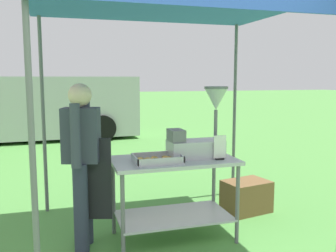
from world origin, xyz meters
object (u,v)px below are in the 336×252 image
van_silver (37,107)px  vendor (82,157)px  supply_crate (246,196)px  donut_cart (174,181)px  donut_fryer (200,133)px  stall_canopy (171,8)px  donut_tray (156,160)px  menu_sign (220,149)px

van_silver → vendor: bearing=-83.8°
vendor → supply_crate: (2.00, 0.42, -0.71)m
donut_cart → donut_fryer: (0.28, -0.01, 0.48)m
donut_fryer → van_silver: van_silver is taller
vendor → van_silver: (-0.77, 7.06, -0.03)m
stall_canopy → donut_tray: bearing=-138.2°
donut_cart → van_silver: van_silver is taller
supply_crate → donut_cart: bearing=-156.6°
donut_tray → van_silver: van_silver is taller
donut_fryer → van_silver: (-1.95, 7.12, -0.22)m
donut_tray → vendor: 0.71m
stall_canopy → donut_tray: size_ratio=6.03×
stall_canopy → supply_crate: (1.10, 0.38, -2.15)m
vendor → supply_crate: vendor is taller
stall_canopy → van_silver: size_ratio=0.51×
van_silver → supply_crate: bearing=-67.4°
menu_sign → van_silver: (-2.10, 7.29, -0.07)m
stall_canopy → supply_crate: stall_canopy is taller
donut_cart → menu_sign: (0.43, -0.17, 0.33)m
menu_sign → donut_cart: bearing=158.7°
menu_sign → vendor: vendor is taller
menu_sign → supply_crate: bearing=43.9°
supply_crate → van_silver: bearing=112.6°
stall_canopy → menu_sign: stall_canopy is taller
donut_tray → donut_cart: bearing=22.3°
donut_tray → van_silver: (-1.46, 7.20, 0.01)m
stall_canopy → donut_cart: stall_canopy is taller
donut_cart → van_silver: bearing=103.2°
menu_sign → vendor: size_ratio=0.15×
donut_fryer → van_silver: 7.39m
donut_cart → donut_tray: donut_tray is taller
donut_cart → vendor: bearing=176.5°
menu_sign → supply_crate: (0.67, 0.65, -0.75)m
donut_tray → stall_canopy: bearing=41.8°
supply_crate → menu_sign: bearing=-136.1°
menu_sign → van_silver: 7.58m
supply_crate → donut_fryer: bearing=-149.5°
donut_tray → donut_fryer: size_ratio=0.63×
stall_canopy → supply_crate: size_ratio=4.52×
stall_canopy → van_silver: stall_canopy is taller
supply_crate → donut_tray: bearing=-156.8°
donut_fryer → menu_sign: size_ratio=2.96×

